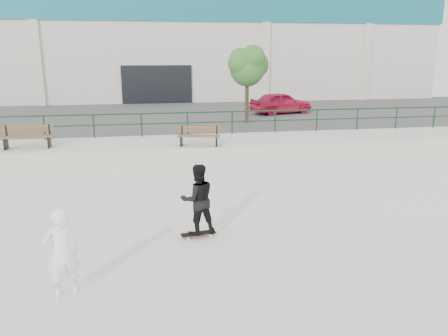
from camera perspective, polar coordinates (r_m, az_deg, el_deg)
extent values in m
plane|color=silver|center=(9.22, -4.81, -11.09)|extent=(120.00, 120.00, 0.00)
cube|color=beige|center=(18.18, -7.50, 2.68)|extent=(30.00, 3.00, 0.50)
cube|color=#3D3D3D|center=(26.55, -8.31, 6.44)|extent=(60.00, 14.00, 0.50)
cylinder|color=#153B1A|center=(19.25, -7.80, 7.11)|extent=(28.00, 0.06, 0.06)
cylinder|color=#153B1A|center=(19.31, -7.75, 5.79)|extent=(28.00, 0.05, 0.05)
cylinder|color=#153B1A|center=(19.79, -22.41, 4.88)|extent=(0.06, 0.06, 1.00)
cylinder|color=#153B1A|center=(19.45, -16.64, 5.22)|extent=(0.06, 0.06, 1.00)
cylinder|color=#153B1A|center=(19.31, -10.72, 5.52)|extent=(0.06, 0.06, 1.00)
cylinder|color=#153B1A|center=(19.38, -4.78, 5.75)|extent=(0.06, 0.06, 1.00)
cylinder|color=#153B1A|center=(19.65, 1.07, 5.93)|extent=(0.06, 0.06, 1.00)
cylinder|color=#153B1A|center=(20.12, 6.70, 6.04)|extent=(0.06, 0.06, 1.00)
cylinder|color=#153B1A|center=(20.77, 12.04, 6.09)|extent=(0.06, 0.06, 1.00)
cylinder|color=#153B1A|center=(21.59, 17.00, 6.08)|extent=(0.06, 0.06, 1.00)
cylinder|color=#153B1A|center=(22.56, 21.58, 6.04)|extent=(0.06, 0.06, 1.00)
cylinder|color=#153B1A|center=(23.65, 25.75, 5.97)|extent=(0.06, 0.06, 1.00)
cube|color=beige|center=(40.28, -9.13, 14.54)|extent=(44.00, 16.00, 8.00)
cube|color=#186F7A|center=(40.40, -9.32, 18.94)|extent=(44.20, 16.20, 1.80)
cube|color=black|center=(32.32, -8.72, 10.29)|extent=(5.00, 0.15, 3.20)
cube|color=beige|center=(33.02, -23.15, 12.01)|extent=(0.60, 0.25, 6.20)
cube|color=beige|center=(33.33, 5.43, 13.11)|extent=(0.60, 0.25, 6.20)
cube|color=beige|center=(36.24, 18.04, 12.59)|extent=(0.60, 0.25, 6.20)
cube|color=brown|center=(18.03, -24.44, 3.63)|extent=(1.86, 0.21, 0.04)
cube|color=brown|center=(18.21, -24.32, 3.74)|extent=(1.86, 0.21, 0.04)
cube|color=brown|center=(18.39, -24.21, 3.84)|extent=(1.86, 0.21, 0.04)
cube|color=brown|center=(18.44, -24.22, 4.49)|extent=(1.86, 0.12, 0.10)
cube|color=brown|center=(18.41, -24.27, 4.93)|extent=(1.86, 0.12, 0.10)
cube|color=black|center=(18.43, -26.60, 2.88)|extent=(0.08, 0.52, 0.43)
cube|color=black|center=(18.61, -26.56, 4.32)|extent=(0.06, 0.05, 0.43)
cube|color=black|center=(18.10, -21.85, 3.19)|extent=(0.08, 0.52, 0.43)
cube|color=black|center=(18.29, -21.85, 4.66)|extent=(0.06, 0.05, 0.43)
cube|color=brown|center=(16.90, -3.36, 4.10)|extent=(1.64, 0.45, 0.04)
cube|color=brown|center=(17.07, -3.30, 4.20)|extent=(1.64, 0.45, 0.04)
cube|color=brown|center=(17.23, -3.25, 4.30)|extent=(1.64, 0.45, 0.04)
cube|color=brown|center=(17.27, -3.24, 4.92)|extent=(1.63, 0.38, 0.09)
cube|color=brown|center=(17.25, -3.24, 5.34)|extent=(1.63, 0.38, 0.09)
cube|color=black|center=(17.18, -5.59, 3.54)|extent=(0.15, 0.46, 0.39)
cube|color=black|center=(17.35, -5.52, 4.92)|extent=(0.06, 0.06, 0.39)
cube|color=black|center=(17.05, -0.98, 3.52)|extent=(0.15, 0.46, 0.39)
cube|color=black|center=(17.22, -0.94, 4.91)|extent=(0.06, 0.06, 0.39)
cylinder|color=#513328|center=(22.81, 2.99, 8.85)|extent=(0.20, 0.20, 2.36)
sphere|color=#316123|center=(22.70, 3.05, 12.81)|extent=(1.77, 1.77, 1.77)
sphere|color=#316123|center=(23.10, 4.11, 13.31)|extent=(1.38, 1.38, 1.38)
sphere|color=#316123|center=(22.42, 2.16, 13.55)|extent=(1.28, 1.28, 1.28)
sphere|color=#316123|center=(22.35, 3.81, 14.28)|extent=(1.18, 1.18, 1.18)
sphere|color=#316123|center=(23.01, 2.11, 14.07)|extent=(1.08, 1.08, 1.08)
imported|color=#BC173C|center=(26.73, 7.45, 8.45)|extent=(4.03, 2.42, 1.28)
cube|color=black|center=(9.95, -3.37, -8.51)|extent=(0.80, 0.32, 0.02)
cube|color=brown|center=(9.95, -3.37, -8.59)|extent=(0.80, 0.32, 0.01)
cube|color=#9A9A9F|center=(9.90, -4.84, -8.90)|extent=(0.08, 0.17, 0.03)
cube|color=#9A9A9F|center=(10.03, -1.92, -8.54)|extent=(0.08, 0.17, 0.03)
cylinder|color=beige|center=(9.83, -4.70, -9.20)|extent=(0.06, 0.03, 0.06)
cylinder|color=beige|center=(10.00, -4.97, -8.78)|extent=(0.06, 0.03, 0.06)
cylinder|color=beige|center=(9.95, -1.76, -8.84)|extent=(0.06, 0.03, 0.06)
cylinder|color=beige|center=(10.12, -2.08, -8.43)|extent=(0.06, 0.03, 0.06)
imported|color=black|center=(9.66, -3.45, -4.10)|extent=(0.86, 0.72, 1.60)
imported|color=white|center=(7.92, -20.40, -10.34)|extent=(0.66, 0.54, 1.55)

